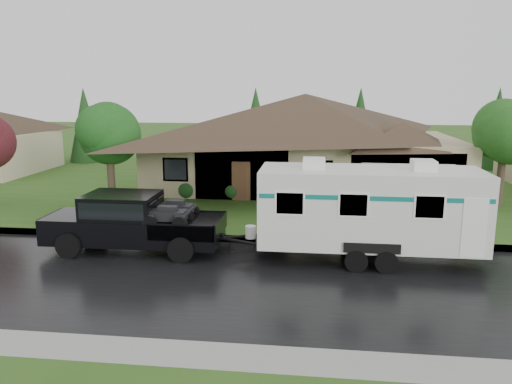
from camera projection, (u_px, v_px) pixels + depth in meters
ground at (239, 260)px, 18.05m from camera, size 140.00×140.00×0.00m
road at (229, 280)px, 16.10m from camera, size 140.00×8.00×0.01m
curb at (247, 239)px, 20.22m from camera, size 140.00×0.50×0.15m
lawn at (273, 182)px, 32.61m from camera, size 140.00×26.00×0.15m
house_main at (310, 130)px, 30.50m from camera, size 19.44×10.80×6.90m
tree_left_green at (109, 133)px, 25.12m from camera, size 3.23×3.23×5.35m
tree_right_green at (505, 135)px, 24.88m from camera, size 3.18×3.18×5.26m
shrub_row at (302, 191)px, 26.72m from camera, size 13.60×1.00×1.00m
pickup_truck at (131, 220)px, 18.85m from camera, size 6.62×2.52×2.21m
travel_trailer at (369, 207)px, 17.67m from camera, size 8.16×2.87×3.66m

